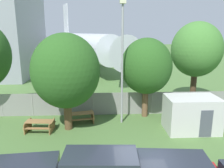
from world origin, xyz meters
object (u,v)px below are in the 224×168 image
Objects in this scene: tree_left_of_cabin at (146,66)px; tree_behind_benches at (196,50)px; tree_near_hangar at (66,71)px; picnic_bench_open_grass at (81,116)px; portable_cabin at (191,114)px; picnic_bench_near_cabin at (40,125)px; airplane at (81,45)px.

tree_behind_benches is (5.27, 2.84, 1.09)m from tree_left_of_cabin.
tree_behind_benches reaches higher than tree_near_hangar.
picnic_bench_open_grass is at bearing 55.37° from tree_near_hangar.
portable_cabin is 1.65× the size of picnic_bench_open_grass.
picnic_bench_open_grass is at bearing -159.86° from tree_behind_benches.
picnic_bench_near_cabin is at bearing -158.29° from tree_behind_benches.
airplane is 17.31× the size of picnic_bench_open_grass.
airplane is 4.80× the size of tree_behind_benches.
portable_cabin is at bearing -46.39° from tree_left_of_cabin.
portable_cabin is 9.43m from tree_near_hangar.
tree_behind_benches is (11.38, 5.08, 1.04)m from tree_near_hangar.
picnic_bench_near_cabin is 15.22m from tree_behind_benches.
picnic_bench_near_cabin is at bearing -21.96° from airplane.
picnic_bench_open_grass is (-8.05, 1.89, -0.78)m from portable_cabin.
picnic_bench_open_grass is 4.11m from tree_near_hangar.
picnic_bench_near_cabin is 0.93× the size of picnic_bench_open_grass.
tree_near_hangar reaches higher than picnic_bench_open_grass.
tree_behind_benches reaches higher than tree_left_of_cabin.
tree_left_of_cabin is at bearing 11.07° from picnic_bench_open_grass.
airplane is 27.58m from tree_left_of_cabin.
portable_cabin is at bearing -13.18° from picnic_bench_open_grass.
portable_cabin is 10.94m from picnic_bench_near_cabin.
portable_cabin is 1.78× the size of picnic_bench_near_cabin.
picnic_bench_near_cabin is 0.26× the size of tree_behind_benches.
airplane is 5.82× the size of tree_left_of_cabin.
tree_left_of_cabin is 0.82× the size of tree_behind_benches.
tree_behind_benches is (10.55, 3.87, 4.87)m from picnic_bench_open_grass.
airplane is 10.47× the size of portable_cabin.
tree_near_hangar is (2.01, 0.25, 3.83)m from picnic_bench_near_cabin.
tree_left_of_cabin is at bearing 133.69° from portable_cabin.
airplane is 28.79m from tree_near_hangar.
tree_near_hangar is at bearing -124.63° from picnic_bench_open_grass.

